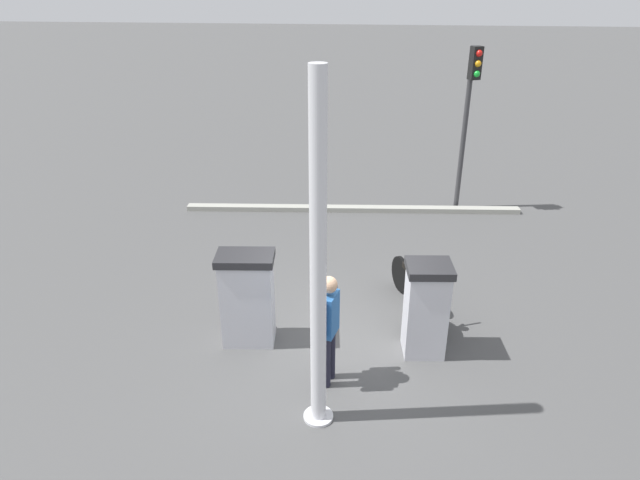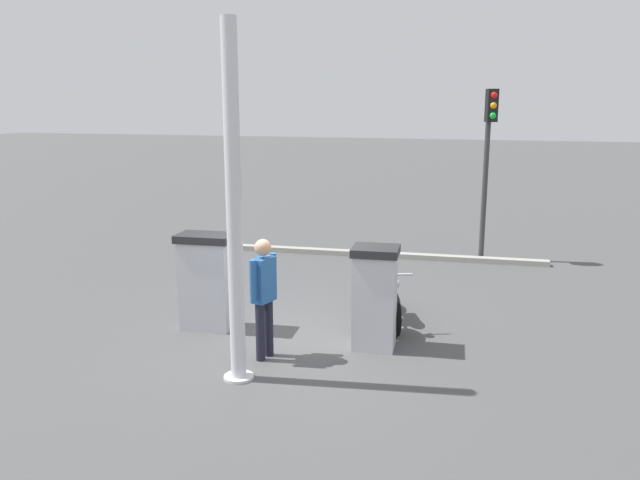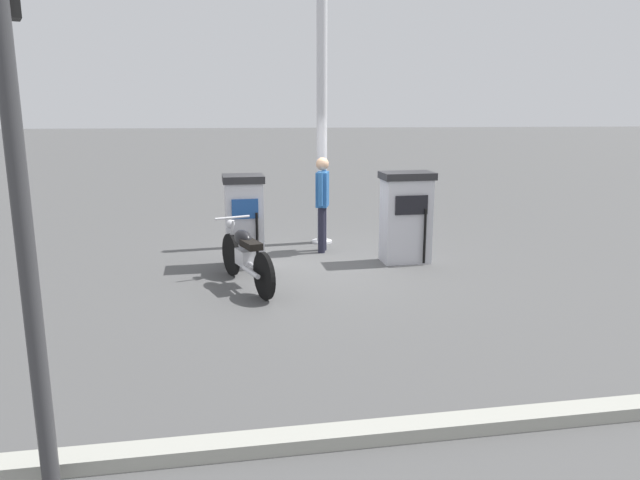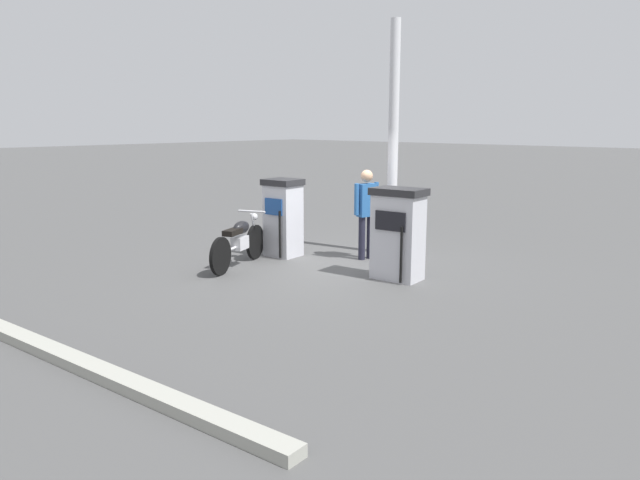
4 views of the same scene
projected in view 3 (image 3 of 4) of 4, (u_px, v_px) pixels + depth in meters
The scene contains 8 objects.
ground_plane at pixel (326, 264), 10.35m from camera, with size 120.00×120.00×0.00m, color #4C4C4C.
fuel_pump_near at pixel (244, 220), 10.07m from camera, with size 0.65×0.72×1.54m.
fuel_pump_far at pixel (406, 217), 10.34m from camera, with size 0.63×0.93×1.56m.
motorcycle_near_pump at pixel (245, 255), 9.00m from camera, with size 1.92×0.89×0.97m.
attendant_person at pixel (322, 198), 11.01m from camera, with size 0.57×0.28×1.74m.
roadside_traffic_light at pixel (10, 108), 3.71m from camera, with size 0.40×0.30×3.90m.
canopy_support_pole at pixel (322, 129), 11.47m from camera, with size 0.40×0.40×4.58m.
road_edge_kerb at pixel (399, 430), 4.96m from camera, with size 0.88×8.24×0.12m.
Camera 3 is at (9.94, -1.09, 2.68)m, focal length 33.90 mm.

